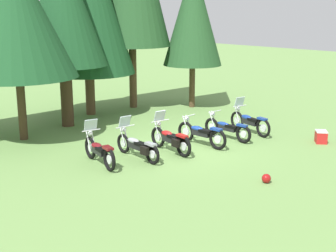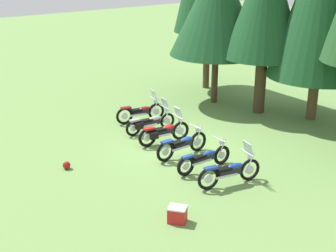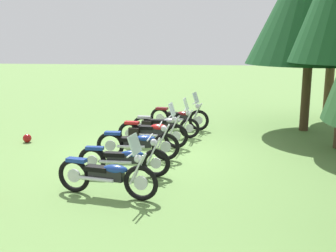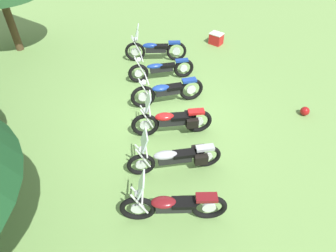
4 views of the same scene
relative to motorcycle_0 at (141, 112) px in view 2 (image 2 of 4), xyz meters
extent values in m
plane|color=#6B934C|center=(3.27, -0.55, -0.47)|extent=(80.00, 80.00, 0.00)
torus|color=black|center=(0.15, 0.71, -0.09)|extent=(0.27, 0.77, 0.76)
cylinder|color=silver|center=(0.15, 0.71, -0.09)|extent=(0.11, 0.30, 0.29)
torus|color=black|center=(-0.16, -0.75, -0.09)|extent=(0.27, 0.77, 0.76)
cylinder|color=silver|center=(-0.16, -0.75, -0.09)|extent=(0.11, 0.30, 0.29)
cube|color=black|center=(-0.01, -0.02, 0.00)|extent=(0.39, 0.77, 0.20)
ellipsoid|color=maroon|center=(0.04, 0.18, 0.12)|extent=(0.40, 0.58, 0.16)
cube|color=black|center=(-0.05, -0.22, 0.09)|extent=(0.37, 0.54, 0.10)
cube|color=maroon|center=(-0.15, -0.67, 0.26)|extent=(0.31, 0.48, 0.08)
cylinder|color=silver|center=(0.05, 0.67, 0.21)|extent=(0.11, 0.34, 0.65)
cylinder|color=silver|center=(0.22, 0.63, 0.21)|extent=(0.11, 0.34, 0.65)
cylinder|color=silver|center=(0.12, 0.57, 0.54)|extent=(0.64, 0.17, 0.04)
sphere|color=silver|center=(0.14, 0.66, 0.42)|extent=(0.20, 0.20, 0.17)
cylinder|color=silver|center=(0.10, -0.21, -0.07)|extent=(0.23, 0.74, 0.08)
cube|color=silver|center=(0.12, 0.59, 0.72)|extent=(0.46, 0.24, 0.39)
torus|color=black|center=(1.35, 0.44, -0.13)|extent=(0.15, 0.69, 0.69)
cylinder|color=silver|center=(1.35, 0.44, -0.13)|extent=(0.07, 0.27, 0.26)
torus|color=black|center=(1.23, -1.19, -0.13)|extent=(0.15, 0.69, 0.69)
cylinder|color=silver|center=(1.23, -1.19, -0.13)|extent=(0.07, 0.27, 0.26)
cube|color=black|center=(1.29, -0.38, -0.03)|extent=(0.26, 0.82, 0.22)
ellipsoid|color=#9EA0A8|center=(1.31, -0.15, 0.11)|extent=(0.29, 0.59, 0.17)
cube|color=black|center=(1.28, -0.60, 0.08)|extent=(0.27, 0.55, 0.10)
cube|color=#9EA0A8|center=(1.24, -1.11, 0.19)|extent=(0.22, 0.45, 0.08)
cylinder|color=silver|center=(1.27, 0.38, 0.17)|extent=(0.07, 0.34, 0.65)
cylinder|color=silver|center=(1.42, 0.37, 0.17)|extent=(0.07, 0.34, 0.65)
cylinder|color=silver|center=(1.34, 0.30, 0.51)|extent=(0.76, 0.09, 0.04)
sphere|color=silver|center=(1.35, 0.39, 0.39)|extent=(0.18, 0.18, 0.17)
cylinder|color=silver|center=(1.41, -0.56, -0.11)|extent=(0.14, 0.81, 0.08)
cube|color=silver|center=(1.34, 0.32, 0.69)|extent=(0.45, 0.18, 0.39)
cube|color=black|center=(1.09, -0.98, -0.03)|extent=(0.16, 0.33, 0.26)
cube|color=black|center=(1.41, -1.00, -0.03)|extent=(0.16, 0.33, 0.26)
torus|color=black|center=(2.69, 0.10, -0.09)|extent=(0.21, 0.77, 0.76)
cylinder|color=silver|center=(2.69, 0.10, -0.09)|extent=(0.08, 0.29, 0.29)
torus|color=black|center=(2.51, -1.36, -0.09)|extent=(0.21, 0.77, 0.76)
cylinder|color=silver|center=(2.51, -1.36, -0.09)|extent=(0.08, 0.29, 0.29)
cube|color=black|center=(2.60, -0.63, 0.02)|extent=(0.31, 0.75, 0.24)
ellipsoid|color=#B21919|center=(2.62, -0.43, 0.16)|extent=(0.34, 0.55, 0.19)
cube|color=black|center=(2.57, -0.83, 0.13)|extent=(0.32, 0.51, 0.10)
cube|color=#B21919|center=(2.52, -1.28, 0.26)|extent=(0.26, 0.46, 0.08)
cylinder|color=silver|center=(2.59, 0.05, 0.21)|extent=(0.08, 0.34, 0.65)
cylinder|color=silver|center=(2.76, 0.03, 0.21)|extent=(0.08, 0.34, 0.65)
cylinder|color=silver|center=(2.67, -0.04, 0.54)|extent=(0.77, 0.13, 0.04)
sphere|color=silver|center=(2.68, 0.05, 0.42)|extent=(0.19, 0.19, 0.17)
cylinder|color=silver|center=(2.72, -0.81, -0.07)|extent=(0.17, 0.73, 0.08)
cube|color=silver|center=(2.67, -0.02, 0.72)|extent=(0.46, 0.20, 0.39)
cube|color=black|center=(2.35, -1.14, 0.01)|extent=(0.18, 0.33, 0.26)
cube|color=black|center=(2.71, -1.18, 0.01)|extent=(0.18, 0.33, 0.26)
torus|color=black|center=(3.98, -0.06, -0.09)|extent=(0.13, 0.77, 0.77)
cylinder|color=silver|center=(3.98, -0.06, -0.09)|extent=(0.06, 0.30, 0.29)
torus|color=black|center=(4.01, -1.60, -0.09)|extent=(0.13, 0.77, 0.77)
cylinder|color=silver|center=(4.01, -1.60, -0.09)|extent=(0.06, 0.30, 0.29)
cube|color=black|center=(3.99, -0.83, 0.01)|extent=(0.24, 0.77, 0.22)
ellipsoid|color=navy|center=(3.99, -0.62, 0.14)|extent=(0.30, 0.55, 0.17)
cube|color=black|center=(4.00, -1.04, 0.11)|extent=(0.28, 0.51, 0.10)
cube|color=navy|center=(4.01, -1.52, 0.27)|extent=(0.22, 0.44, 0.08)
cylinder|color=silver|center=(3.89, -0.12, 0.21)|extent=(0.05, 0.34, 0.65)
cylinder|color=silver|center=(4.06, -0.12, 0.21)|extent=(0.05, 0.34, 0.65)
cylinder|color=silver|center=(3.98, -0.20, 0.55)|extent=(0.67, 0.05, 0.04)
sphere|color=silver|center=(3.98, -0.11, 0.43)|extent=(0.17, 0.17, 0.17)
cylinder|color=silver|center=(4.14, -1.00, -0.07)|extent=(0.10, 0.76, 0.08)
torus|color=black|center=(5.38, -0.14, -0.12)|extent=(0.14, 0.70, 0.70)
cylinder|color=silver|center=(5.38, -0.14, -0.12)|extent=(0.06, 0.26, 0.26)
torus|color=black|center=(5.34, -1.73, -0.12)|extent=(0.14, 0.70, 0.70)
cylinder|color=silver|center=(5.34, -1.73, -0.12)|extent=(0.06, 0.26, 0.26)
cube|color=black|center=(5.36, -0.94, -0.03)|extent=(0.19, 0.79, 0.20)
ellipsoid|color=navy|center=(5.37, -0.72, 0.09)|extent=(0.22, 0.56, 0.16)
cube|color=black|center=(5.35, -1.15, 0.06)|extent=(0.21, 0.53, 0.10)
cube|color=navy|center=(5.34, -1.65, 0.20)|extent=(0.16, 0.44, 0.08)
cylinder|color=silver|center=(5.31, -0.20, 0.18)|extent=(0.05, 0.34, 0.65)
cylinder|color=silver|center=(5.44, -0.20, 0.18)|extent=(0.05, 0.34, 0.65)
cylinder|color=silver|center=(5.38, -0.28, 0.51)|extent=(0.70, 0.05, 0.04)
sphere|color=silver|center=(5.38, -0.19, 0.39)|extent=(0.17, 0.17, 0.17)
cylinder|color=silver|center=(5.46, -1.11, -0.10)|extent=(0.10, 0.79, 0.08)
torus|color=black|center=(6.85, -0.25, -0.09)|extent=(0.25, 0.76, 0.76)
cylinder|color=silver|center=(6.85, -0.25, -0.09)|extent=(0.11, 0.30, 0.29)
torus|color=black|center=(6.54, -1.77, -0.09)|extent=(0.25, 0.76, 0.76)
cylinder|color=silver|center=(6.54, -1.77, -0.09)|extent=(0.11, 0.30, 0.29)
cube|color=black|center=(6.70, -1.01, 0.01)|extent=(0.34, 0.79, 0.23)
ellipsoid|color=navy|center=(6.74, -0.80, 0.15)|extent=(0.35, 0.58, 0.18)
cube|color=black|center=(6.66, -1.22, 0.12)|extent=(0.33, 0.55, 0.10)
cube|color=navy|center=(6.56, -1.70, 0.26)|extent=(0.26, 0.47, 0.08)
cylinder|color=silver|center=(6.77, -0.30, 0.20)|extent=(0.11, 0.34, 0.65)
cylinder|color=silver|center=(6.91, -0.33, 0.20)|extent=(0.11, 0.34, 0.65)
cylinder|color=silver|center=(6.83, -0.39, 0.54)|extent=(0.69, 0.17, 0.04)
sphere|color=silver|center=(6.84, -0.30, 0.42)|extent=(0.20, 0.20, 0.17)
cylinder|color=silver|center=(6.78, -1.20, -0.07)|extent=(0.23, 0.77, 0.08)
cube|color=silver|center=(6.83, -0.37, 0.72)|extent=(0.46, 0.24, 0.39)
cylinder|color=brown|center=(-2.53, 5.90, 1.06)|extent=(0.35, 0.35, 3.07)
cylinder|color=#42301E|center=(-0.28, 4.51, 0.73)|extent=(0.32, 0.32, 2.40)
cone|color=#194723|center=(-0.28, 4.51, 4.26)|extent=(4.42, 4.42, 4.65)
cylinder|color=#42301E|center=(2.11, 5.15, 0.82)|extent=(0.52, 0.52, 2.59)
cylinder|color=brown|center=(4.15, 6.37, 0.51)|extent=(0.44, 0.44, 1.96)
cube|color=red|center=(7.48, -3.72, -0.26)|extent=(0.63, 0.62, 0.43)
cube|color=silver|center=(7.48, -3.72, -0.03)|extent=(0.65, 0.63, 0.04)
sphere|color=maroon|center=(2.48, -4.73, -0.34)|extent=(0.27, 0.27, 0.27)
camera|label=1|loc=(-8.62, -12.08, 4.49)|focal=50.91mm
camera|label=2|loc=(16.79, -10.91, 6.77)|focal=51.61mm
camera|label=3|loc=(14.73, 1.16, 2.83)|focal=43.83mm
camera|label=4|loc=(-3.39, 0.89, 5.37)|focal=32.07mm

